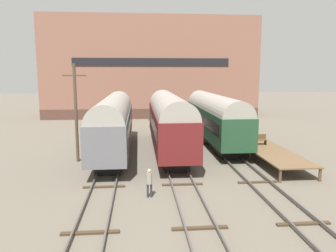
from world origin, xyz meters
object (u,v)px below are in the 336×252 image
train_car_maroon (169,119)px  train_car_grey (114,121)px  train_car_green (214,116)px  person_worker (149,180)px  bench (258,139)px  utility_pole (76,111)px

train_car_maroon → train_car_grey: train_car_maroon is taller
train_car_green → train_car_grey: bearing=-160.8°
train_car_green → person_worker: bearing=-116.2°
train_car_green → bench: train_car_green is taller
train_car_grey → person_worker: train_car_grey is taller
train_car_maroon → train_car_green: bearing=35.5°
person_worker → utility_pole: 10.51m
train_car_maroon → bench: 7.96m
train_car_grey → bench: (12.47, -2.19, -1.45)m
utility_pole → person_worker: bearing=-56.7°
train_car_maroon → utility_pole: size_ratio=2.08×
train_car_grey → utility_pole: utility_pole is taller
bench → train_car_grey: bearing=170.0°
person_worker → utility_pole: bearing=123.3°
person_worker → utility_pole: (-5.52, 8.40, 3.06)m
bench → train_car_green: bearing=114.7°
bench → train_car_maroon: bearing=164.4°
train_car_maroon → train_car_green: 6.07m
person_worker → train_car_maroon: bearing=78.8°
train_car_grey → train_car_green: bearing=19.2°
person_worker → train_car_green: bearing=63.8°
train_car_maroon → utility_pole: 8.17m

